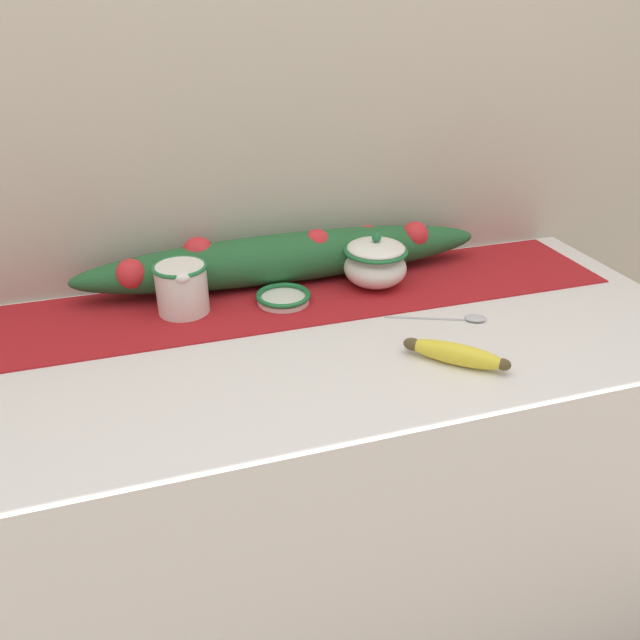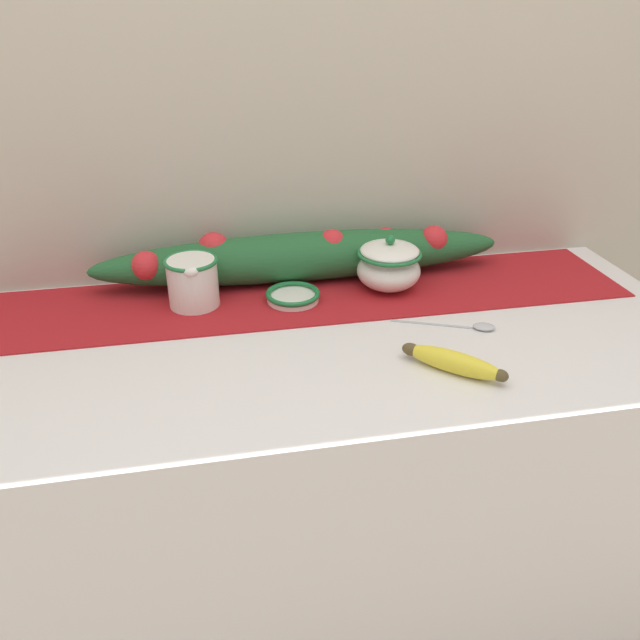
{
  "view_description": "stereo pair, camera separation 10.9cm",
  "coord_description": "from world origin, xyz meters",
  "views": [
    {
      "loc": [
        -0.31,
        -0.96,
        1.46
      ],
      "look_at": [
        -0.02,
        -0.03,
        0.94
      ],
      "focal_mm": 35.0,
      "sensor_mm": 36.0,
      "label": 1
    },
    {
      "loc": [
        -0.2,
        -0.99,
        1.46
      ],
      "look_at": [
        -0.02,
        -0.03,
        0.94
      ],
      "focal_mm": 35.0,
      "sensor_mm": 36.0,
      "label": 2
    }
  ],
  "objects": [
    {
      "name": "small_dish",
      "position": [
        -0.04,
        0.15,
        0.91
      ],
      "size": [
        0.11,
        0.11,
        0.02
      ],
      "color": "white",
      "rests_on": "countertop"
    },
    {
      "name": "sugar_bowl",
      "position": [
        0.17,
        0.17,
        0.95
      ],
      "size": [
        0.14,
        0.14,
        0.12
      ],
      "color": "white",
      "rests_on": "countertop"
    },
    {
      "name": "countertop",
      "position": [
        0.0,
        0.0,
        0.45
      ],
      "size": [
        1.45,
        0.63,
        0.89
      ],
      "primitive_type": "cube",
      "color": "silver",
      "rests_on": "ground_plane"
    },
    {
      "name": "cream_pitcher",
      "position": [
        -0.23,
        0.17,
        0.95
      ],
      "size": [
        0.11,
        0.12,
        0.1
      ],
      "color": "white",
      "rests_on": "countertop"
    },
    {
      "name": "spoon",
      "position": [
        0.29,
        -0.03,
        0.9
      ],
      "size": [
        0.19,
        0.09,
        0.01
      ],
      "rotation": [
        0.0,
        0.0,
        -0.39
      ],
      "color": "#B7B7BC",
      "rests_on": "countertop"
    },
    {
      "name": "table_runner",
      "position": [
        0.0,
        0.17,
        0.89
      ],
      "size": [
        1.34,
        0.27,
        0.0
      ],
      "primitive_type": "cube",
      "color": "#A8191E",
      "rests_on": "countertop"
    },
    {
      "name": "banana",
      "position": [
        0.19,
        -0.16,
        0.91
      ],
      "size": [
        0.15,
        0.14,
        0.04
      ],
      "rotation": [
        0.0,
        0.0,
        -0.75
      ],
      "color": "yellow",
      "rests_on": "countertop"
    },
    {
      "name": "back_wall",
      "position": [
        0.0,
        0.33,
        1.2
      ],
      "size": [
        2.25,
        0.04,
        2.4
      ],
      "primitive_type": "cube",
      "color": "#B7AD99",
      "rests_on": "ground_plane"
    },
    {
      "name": "poinsettia_garland",
      "position": [
        -0.0,
        0.25,
        0.95
      ],
      "size": [
        0.89,
        0.11,
        0.12
      ],
      "color": "#235B2D",
      "rests_on": "countertop"
    }
  ]
}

